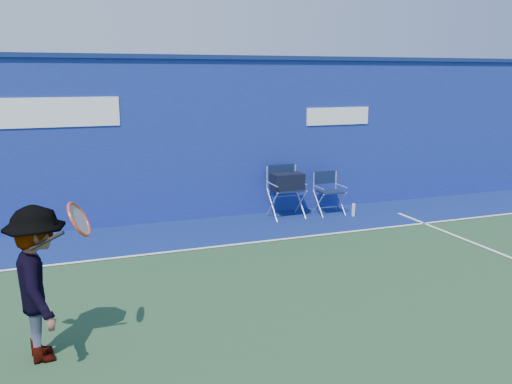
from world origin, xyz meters
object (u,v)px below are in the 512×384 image
object	(u,v)px
directors_chair_left	(286,196)
tennis_player	(39,283)
directors_chair_right	(329,201)
water_bottle	(353,210)

from	to	relation	value
directors_chair_left	tennis_player	world-z (taller)	tennis_player
tennis_player	directors_chair_right	bearing A→B (deg)	37.48
directors_chair_left	directors_chair_right	world-z (taller)	directors_chair_left
water_bottle	directors_chair_left	bearing A→B (deg)	162.86
directors_chair_left	directors_chair_right	bearing A→B (deg)	-3.64
directors_chair_left	tennis_player	distance (m)	5.99
directors_chair_left	water_bottle	distance (m)	1.36
directors_chair_right	tennis_player	size ratio (longest dim) A/B	0.53
directors_chair_left	tennis_player	size ratio (longest dim) A/B	0.64
water_bottle	tennis_player	distance (m)	6.77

